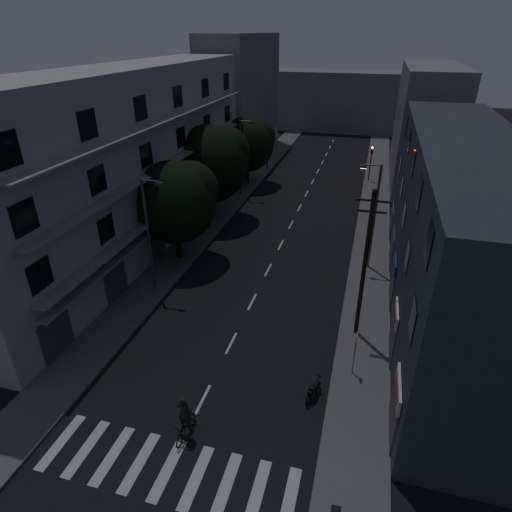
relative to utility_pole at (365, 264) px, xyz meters
The scene contains 22 objects.
ground 17.84m from the utility_pole, 114.02° to the left, with size 160.00×160.00×0.00m, color black.
sidewalk_left 21.87m from the utility_pole, 132.74° to the left, with size 3.00×90.00×0.15m, color #565659.
sidewalk_right 16.40m from the utility_pole, 88.12° to the left, with size 3.00×90.00×0.15m, color #565659.
crosswalk 14.17m from the utility_pole, 121.66° to the right, with size 10.90×3.00×0.01m.
lane_markings 23.52m from the utility_pole, 107.67° to the left, with size 0.15×60.50×0.01m.
building_left 20.96m from the utility_pole, 155.42° to the left, with size 7.00×36.00×14.00m.
building_right 6.88m from the utility_pole, 43.00° to the left, with size 6.19×28.00×11.00m.
building_far_left 43.20m from the utility_pole, 116.15° to the left, with size 6.00×20.00×16.00m, color slate.
building_far_right 33.10m from the utility_pole, 81.27° to the left, with size 6.00×20.00×13.00m, color slate.
building_far_end 61.07m from the utility_pole, 96.57° to the left, with size 24.00×8.00×10.00m, color slate.
tree_near 15.55m from the utility_pole, 156.45° to the left, with size 6.33×6.33×7.81m.
tree_mid 20.88m from the utility_pole, 134.68° to the left, with size 7.12×7.12×8.77m.
tree_far 29.58m from the utility_pole, 119.04° to the left, with size 6.19×6.19×7.66m.
traffic_signal_far_right 30.62m from the utility_pole, 90.88° to the left, with size 0.28×0.37×4.10m.
traffic_signal_far_left 34.35m from the utility_pole, 113.05° to the left, with size 0.28×0.37×4.10m.
street_lamp_left_near 13.99m from the utility_pole, behind, with size 1.51×0.25×8.00m.
street_lamp_right 8.57m from the utility_pole, 88.41° to the left, with size 1.51×0.25×8.00m.
street_lamp_left_far 25.80m from the utility_pole, 122.45° to the left, with size 1.51×0.25×8.00m.
utility_pole is the anchor object (origin of this frame).
bus_stop_sign 4.63m from the utility_pole, 89.24° to the right, with size 0.06×0.35×2.52m.
motorcycle 7.43m from the utility_pole, 106.81° to the right, with size 0.68×1.66×1.09m.
cyclist 12.42m from the utility_pole, 125.99° to the right, with size 0.76×1.90×2.37m.
Camera 1 is at (6.66, -12.23, 16.28)m, focal length 30.00 mm.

